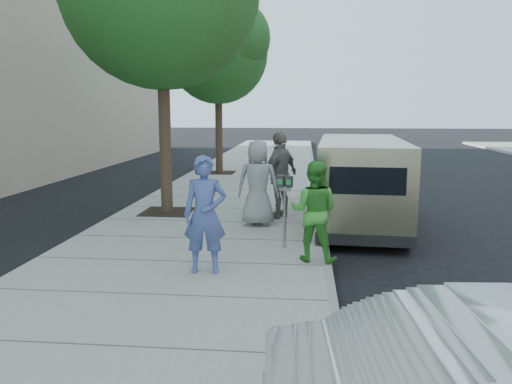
# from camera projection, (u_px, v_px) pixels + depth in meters

# --- Properties ---
(ground) EXTENTS (120.00, 120.00, 0.00)m
(ground) POSITION_uv_depth(u_px,v_px,m) (250.00, 247.00, 9.69)
(ground) COLOR black
(ground) RESTS_ON ground
(sidewalk) EXTENTS (5.00, 60.00, 0.15)m
(sidewalk) POSITION_uv_depth(u_px,v_px,m) (199.00, 242.00, 9.77)
(sidewalk) COLOR gray
(sidewalk) RESTS_ON ground
(curb_face) EXTENTS (0.12, 60.00, 0.16)m
(curb_face) POSITION_uv_depth(u_px,v_px,m) (324.00, 245.00, 9.54)
(curb_face) COLOR gray
(curb_face) RESTS_ON ground
(tree_far) EXTENTS (3.92, 3.80, 6.49)m
(tree_far) POSITION_uv_depth(u_px,v_px,m) (219.00, 49.00, 18.91)
(tree_far) COLOR black
(tree_far) RESTS_ON sidewalk
(parking_meter) EXTENTS (0.29, 0.15, 1.33)m
(parking_meter) POSITION_uv_depth(u_px,v_px,m) (285.00, 196.00, 8.91)
(parking_meter) COLOR gray
(parking_meter) RESTS_ON sidewalk
(van) EXTENTS (2.08, 5.41, 1.97)m
(van) POSITION_uv_depth(u_px,v_px,m) (360.00, 180.00, 11.35)
(van) COLOR tan
(van) RESTS_ON ground
(person_officer) EXTENTS (0.70, 0.49, 1.81)m
(person_officer) POSITION_uv_depth(u_px,v_px,m) (205.00, 215.00, 7.62)
(person_officer) COLOR #485999
(person_officer) RESTS_ON sidewalk
(person_green_shirt) EXTENTS (0.93, 0.79, 1.67)m
(person_green_shirt) POSITION_uv_depth(u_px,v_px,m) (314.00, 211.00, 8.22)
(person_green_shirt) COLOR green
(person_green_shirt) RESTS_ON sidewalk
(person_gray_shirt) EXTENTS (0.92, 0.61, 1.85)m
(person_gray_shirt) POSITION_uv_depth(u_px,v_px,m) (258.00, 183.00, 10.72)
(person_gray_shirt) COLOR gray
(person_gray_shirt) RESTS_ON sidewalk
(person_striped_polo) EXTENTS (1.03, 1.25, 1.99)m
(person_striped_polo) POSITION_uv_depth(u_px,v_px,m) (280.00, 175.00, 11.46)
(person_striped_polo) COLOR gray
(person_striped_polo) RESTS_ON sidewalk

